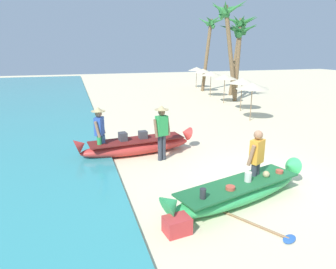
% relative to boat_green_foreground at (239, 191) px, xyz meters
% --- Properties ---
extents(ground_plane, '(80.00, 80.00, 0.00)m').
position_rel_boat_green_foreground_xyz_m(ground_plane, '(1.05, 0.87, -0.27)').
color(ground_plane, beige).
extents(boat_green_foreground, '(4.17, 1.80, 0.77)m').
position_rel_boat_green_foreground_xyz_m(boat_green_foreground, '(0.00, 0.00, 0.00)').
color(boat_green_foreground, '#38B760').
rests_on(boat_green_foreground, ground).
extents(boat_red_midground, '(4.16, 1.19, 0.83)m').
position_rel_boat_green_foreground_xyz_m(boat_red_midground, '(-1.60, 4.01, 0.04)').
color(boat_red_midground, red).
rests_on(boat_red_midground, ground).
extents(person_vendor_hatted, '(0.59, 0.44, 1.79)m').
position_rel_boat_green_foreground_xyz_m(person_vendor_hatted, '(-0.94, 3.22, 0.77)').
color(person_vendor_hatted, '#333842').
rests_on(person_vendor_hatted, ground).
extents(person_tourist_customer, '(0.58, 0.44, 1.60)m').
position_rel_boat_green_foreground_xyz_m(person_tourist_customer, '(0.62, 0.32, 0.64)').
color(person_tourist_customer, '#333842').
rests_on(person_tourist_customer, ground).
extents(person_vendor_assistant, '(0.44, 0.58, 1.73)m').
position_rel_boat_green_foreground_xyz_m(person_vendor_assistant, '(-2.81, 3.88, 0.73)').
color(person_vendor_assistant, green).
rests_on(person_vendor_assistant, ground).
extents(parasol_row_0, '(1.60, 1.60, 1.91)m').
position_rel_boat_green_foreground_xyz_m(parasol_row_0, '(4.89, 7.29, 1.48)').
color(parasol_row_0, '#8E6B47').
rests_on(parasol_row_0, ground).
extents(parasol_row_1, '(1.60, 1.60, 1.91)m').
position_rel_boat_green_foreground_xyz_m(parasol_row_1, '(5.74, 9.67, 1.48)').
color(parasol_row_1, '#8E6B47').
rests_on(parasol_row_1, ground).
extents(parasol_row_2, '(1.60, 1.60, 1.91)m').
position_rel_boat_green_foreground_xyz_m(parasol_row_2, '(6.06, 12.38, 1.48)').
color(parasol_row_2, '#8E6B47').
rests_on(parasol_row_2, ground).
extents(parasol_row_3, '(1.60, 1.60, 1.91)m').
position_rel_boat_green_foreground_xyz_m(parasol_row_3, '(6.42, 15.26, 1.48)').
color(parasol_row_3, '#8E6B47').
rests_on(parasol_row_3, ground).
extents(parasol_row_4, '(1.60, 1.60, 1.91)m').
position_rel_boat_green_foreground_xyz_m(parasol_row_4, '(7.05, 18.18, 1.48)').
color(parasol_row_4, '#8E6B47').
rests_on(parasol_row_4, ground).
extents(parasol_row_5, '(1.60, 1.60, 1.91)m').
position_rel_boat_green_foreground_xyz_m(parasol_row_5, '(7.56, 20.78, 1.48)').
color(parasol_row_5, '#8E6B47').
rests_on(parasol_row_5, ground).
extents(palm_tree_tall_inland, '(2.59, 2.56, 6.53)m').
position_rel_boat_green_foreground_xyz_m(palm_tree_tall_inland, '(6.38, 12.92, 4.92)').
color(palm_tree_tall_inland, brown).
rests_on(palm_tree_tall_inland, ground).
extents(palm_tree_leaning_seaward, '(2.85, 2.69, 6.05)m').
position_rel_boat_green_foreground_xyz_m(palm_tree_leaning_seaward, '(8.82, 15.61, 4.65)').
color(palm_tree_leaning_seaward, brown).
rests_on(palm_tree_leaning_seaward, ground).
extents(palm_tree_mid_cluster, '(2.71, 2.58, 5.23)m').
position_rel_boat_green_foreground_xyz_m(palm_tree_mid_cluster, '(7.39, 13.10, 4.02)').
color(palm_tree_mid_cluster, brown).
rests_on(palm_tree_mid_cluster, ground).
extents(palm_tree_far_behind, '(2.46, 2.37, 6.21)m').
position_rel_boat_green_foreground_xyz_m(palm_tree_far_behind, '(7.78, 18.62, 4.61)').
color(palm_tree_far_behind, brown).
rests_on(palm_tree_far_behind, ground).
extents(cooler_box, '(0.54, 0.45, 0.34)m').
position_rel_boat_green_foreground_xyz_m(cooler_box, '(-1.79, -0.76, -0.10)').
color(cooler_box, '#C63838').
rests_on(cooler_box, ground).
extents(paddle, '(0.96, 1.48, 0.05)m').
position_rel_boat_green_foreground_xyz_m(paddle, '(-0.09, -1.21, -0.24)').
color(paddle, '#8E6B47').
rests_on(paddle, ground).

